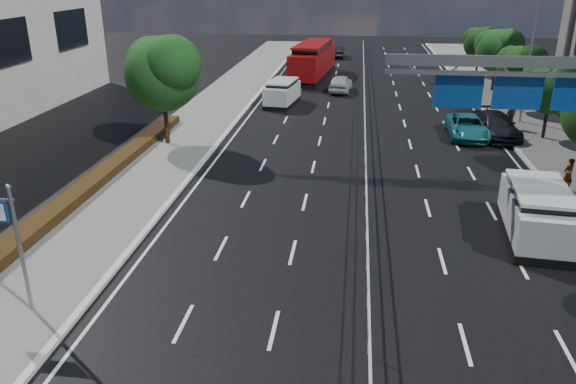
{
  "coord_description": "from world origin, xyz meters",
  "views": [
    {
      "loc": [
        -0.66,
        -13.95,
        10.11
      ],
      "look_at": [
        -3.0,
        5.2,
        2.4
      ],
      "focal_mm": 35.0,
      "sensor_mm": 36.0,
      "label": 1
    }
  ],
  "objects_px": {
    "parked_car_teal": "(467,127)",
    "red_bus": "(313,60)",
    "white_minivan": "(282,93)",
    "parked_car_dark": "(495,125)",
    "toilet_sign": "(2,227)",
    "near_car_silver": "(341,83)",
    "near_car_dark": "(338,52)",
    "silver_minivan": "(537,213)",
    "overhead_gantry": "(538,86)",
    "pedestrian_b": "(510,115)",
    "pedestrian_a": "(568,174)"
  },
  "relations": [
    {
      "from": "toilet_sign",
      "to": "parked_car_teal",
      "type": "xyz_separation_m",
      "value": [
        17.45,
        22.0,
        -2.25
      ]
    },
    {
      "from": "toilet_sign",
      "to": "parked_car_teal",
      "type": "height_order",
      "value": "toilet_sign"
    },
    {
      "from": "white_minivan",
      "to": "pedestrian_a",
      "type": "relative_size",
      "value": 2.95
    },
    {
      "from": "overhead_gantry",
      "to": "silver_minivan",
      "type": "xyz_separation_m",
      "value": [
        -0.06,
        -2.58,
        -4.54
      ]
    },
    {
      "from": "toilet_sign",
      "to": "parked_car_teal",
      "type": "distance_m",
      "value": 28.17
    },
    {
      "from": "red_bus",
      "to": "parked_car_teal",
      "type": "height_order",
      "value": "red_bus"
    },
    {
      "from": "pedestrian_a",
      "to": "near_car_silver",
      "type": "bearing_deg",
      "value": -93.27
    },
    {
      "from": "silver_minivan",
      "to": "near_car_dark",
      "type": "bearing_deg",
      "value": 106.7
    },
    {
      "from": "red_bus",
      "to": "pedestrian_a",
      "type": "relative_size",
      "value": 7.2
    },
    {
      "from": "white_minivan",
      "to": "parked_car_dark",
      "type": "bearing_deg",
      "value": -18.76
    },
    {
      "from": "near_car_dark",
      "to": "overhead_gantry",
      "type": "bearing_deg",
      "value": 102.24
    },
    {
      "from": "parked_car_teal",
      "to": "red_bus",
      "type": "bearing_deg",
      "value": 120.89
    },
    {
      "from": "red_bus",
      "to": "near_car_silver",
      "type": "distance_m",
      "value": 7.17
    },
    {
      "from": "toilet_sign",
      "to": "parked_car_dark",
      "type": "height_order",
      "value": "toilet_sign"
    },
    {
      "from": "pedestrian_b",
      "to": "parked_car_dark",
      "type": "bearing_deg",
      "value": 74.96
    },
    {
      "from": "overhead_gantry",
      "to": "white_minivan",
      "type": "bearing_deg",
      "value": 123.88
    },
    {
      "from": "pedestrian_a",
      "to": "white_minivan",
      "type": "bearing_deg",
      "value": -77.0
    },
    {
      "from": "overhead_gantry",
      "to": "pedestrian_a",
      "type": "xyz_separation_m",
      "value": [
        2.86,
        2.65,
        -4.66
      ]
    },
    {
      "from": "overhead_gantry",
      "to": "pedestrian_a",
      "type": "height_order",
      "value": "overhead_gantry"
    },
    {
      "from": "white_minivan",
      "to": "red_bus",
      "type": "relative_size",
      "value": 0.41
    },
    {
      "from": "toilet_sign",
      "to": "red_bus",
      "type": "relative_size",
      "value": 0.37
    },
    {
      "from": "pedestrian_a",
      "to": "pedestrian_b",
      "type": "bearing_deg",
      "value": -120.36
    },
    {
      "from": "toilet_sign",
      "to": "white_minivan",
      "type": "bearing_deg",
      "value": 81.39
    },
    {
      "from": "parked_car_teal",
      "to": "pedestrian_b",
      "type": "height_order",
      "value": "pedestrian_b"
    },
    {
      "from": "toilet_sign",
      "to": "silver_minivan",
      "type": "distance_m",
      "value": 19.24
    },
    {
      "from": "red_bus",
      "to": "silver_minivan",
      "type": "bearing_deg",
      "value": -64.78
    },
    {
      "from": "overhead_gantry",
      "to": "near_car_dark",
      "type": "relative_size",
      "value": 2.47
    },
    {
      "from": "white_minivan",
      "to": "red_bus",
      "type": "bearing_deg",
      "value": 91.1
    },
    {
      "from": "toilet_sign",
      "to": "white_minivan",
      "type": "distance_m",
      "value": 30.1
    },
    {
      "from": "overhead_gantry",
      "to": "near_car_dark",
      "type": "height_order",
      "value": "overhead_gantry"
    },
    {
      "from": "white_minivan",
      "to": "parked_car_teal",
      "type": "xyz_separation_m",
      "value": [
        12.95,
        -7.7,
        -0.26
      ]
    },
    {
      "from": "toilet_sign",
      "to": "pedestrian_a",
      "type": "bearing_deg",
      "value": 31.71
    },
    {
      "from": "toilet_sign",
      "to": "white_minivan",
      "type": "xyz_separation_m",
      "value": [
        4.5,
        29.7,
        -1.98
      ]
    },
    {
      "from": "near_car_silver",
      "to": "near_car_dark",
      "type": "relative_size",
      "value": 1.04
    },
    {
      "from": "red_bus",
      "to": "white_minivan",
      "type": "bearing_deg",
      "value": -90.25
    },
    {
      "from": "near_car_dark",
      "to": "silver_minivan",
      "type": "distance_m",
      "value": 49.39
    },
    {
      "from": "white_minivan",
      "to": "silver_minivan",
      "type": "xyz_separation_m",
      "value": [
        13.14,
        -22.23,
        0.11
      ]
    },
    {
      "from": "near_car_silver",
      "to": "near_car_dark",
      "type": "height_order",
      "value": "near_car_silver"
    },
    {
      "from": "white_minivan",
      "to": "parked_car_dark",
      "type": "xyz_separation_m",
      "value": [
        14.75,
        -7.37,
        -0.21
      ]
    },
    {
      "from": "pedestrian_b",
      "to": "overhead_gantry",
      "type": "bearing_deg",
      "value": 98.75
    },
    {
      "from": "red_bus",
      "to": "parked_car_dark",
      "type": "relative_size",
      "value": 2.22
    },
    {
      "from": "near_car_dark",
      "to": "red_bus",
      "type": "bearing_deg",
      "value": 82.23
    },
    {
      "from": "overhead_gantry",
      "to": "white_minivan",
      "type": "height_order",
      "value": "overhead_gantry"
    },
    {
      "from": "near_car_silver",
      "to": "parked_car_dark",
      "type": "xyz_separation_m",
      "value": [
        10.34,
        -13.12,
        0.02
      ]
    },
    {
      "from": "near_car_silver",
      "to": "pedestrian_b",
      "type": "distance_m",
      "value": 16.21
    },
    {
      "from": "overhead_gantry",
      "to": "parked_car_dark",
      "type": "distance_m",
      "value": 13.29
    },
    {
      "from": "overhead_gantry",
      "to": "pedestrian_b",
      "type": "distance_m",
      "value": 15.12
    },
    {
      "from": "parked_car_dark",
      "to": "pedestrian_a",
      "type": "xyz_separation_m",
      "value": [
        1.3,
        -9.63,
        0.19
      ]
    },
    {
      "from": "parked_car_teal",
      "to": "pedestrian_a",
      "type": "distance_m",
      "value": 9.81
    },
    {
      "from": "red_bus",
      "to": "overhead_gantry",
      "type": "bearing_deg",
      "value": -63.28
    }
  ]
}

